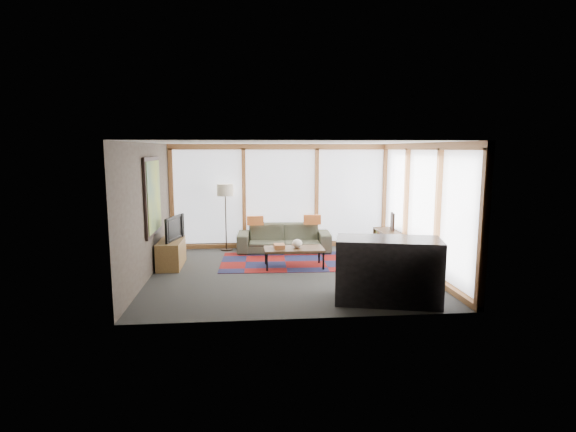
{
  "coord_description": "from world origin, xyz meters",
  "views": [
    {
      "loc": [
        -0.85,
        -8.77,
        2.48
      ],
      "look_at": [
        0.0,
        0.4,
        1.1
      ],
      "focal_mm": 28.0,
      "sensor_mm": 36.0,
      "label": 1
    }
  ],
  "objects": [
    {
      "name": "bowl_a",
      "position": [
        2.43,
        0.04,
        0.65
      ],
      "size": [
        0.22,
        0.22,
        0.11
      ],
      "primitive_type": "ellipsoid",
      "rotation": [
        0.0,
        0.0,
        -0.04
      ],
      "color": "black",
      "rests_on": "bookshelf"
    },
    {
      "name": "bowl_b",
      "position": [
        2.4,
        0.38,
        0.64
      ],
      "size": [
        0.2,
        0.2,
        0.08
      ],
      "primitive_type": "ellipsoid",
      "rotation": [
        0.0,
        0.0,
        -0.26
      ],
      "color": "black",
      "rests_on": "bookshelf"
    },
    {
      "name": "shelf_picture",
      "position": [
        2.54,
        1.3,
        0.8
      ],
      "size": [
        0.08,
        0.31,
        0.41
      ],
      "primitive_type": "cube",
      "rotation": [
        0.0,
        0.0,
        -0.12
      ],
      "color": "black",
      "rests_on": "bookshelf"
    },
    {
      "name": "coffee_table",
      "position": [
        0.13,
        0.41,
        0.21
      ],
      "size": [
        1.25,
        0.63,
        0.42
      ],
      "primitive_type": null,
      "rotation": [
        0.0,
        0.0,
        0.01
      ],
      "color": "#311F14",
      "rests_on": "ground"
    },
    {
      "name": "bar_counter",
      "position": [
        1.42,
        -1.88,
        0.53
      ],
      "size": [
        1.8,
        1.14,
        1.05
      ],
      "primitive_type": "cube",
      "rotation": [
        0.0,
        0.0,
        -0.24
      ],
      "color": "black",
      "rests_on": "ground"
    },
    {
      "name": "ground",
      "position": [
        0.0,
        0.0,
        0.0
      ],
      "size": [
        5.5,
        5.5,
        0.0
      ],
      "primitive_type": "plane",
      "color": "#2B2B28",
      "rests_on": "ground"
    },
    {
      "name": "vase",
      "position": [
        0.2,
        0.42,
        0.51
      ],
      "size": [
        0.22,
        0.22,
        0.18
      ],
      "primitive_type": "ellipsoid",
      "rotation": [
        0.0,
        0.0,
        0.04
      ],
      "color": "silver",
      "rests_on": "coffee_table"
    },
    {
      "name": "room_envelope",
      "position": [
        0.49,
        0.56,
        1.54
      ],
      "size": [
        5.52,
        5.02,
        2.62
      ],
      "color": "#3C312B",
      "rests_on": "ground"
    },
    {
      "name": "tv_console",
      "position": [
        -2.46,
        0.74,
        0.28
      ],
      "size": [
        0.47,
        1.13,
        0.57
      ],
      "primitive_type": "cube",
      "color": "brown",
      "rests_on": "ground"
    },
    {
      "name": "bookshelf",
      "position": [
        2.43,
        0.59,
        0.3
      ],
      "size": [
        0.43,
        2.38,
        0.6
      ],
      "primitive_type": null,
      "color": "#311F14",
      "rests_on": "ground"
    },
    {
      "name": "rug",
      "position": [
        -0.02,
        0.88,
        0.01
      ],
      "size": [
        2.88,
        1.92,
        0.01
      ],
      "primitive_type": "cube",
      "rotation": [
        0.0,
        0.0,
        -0.04
      ],
      "color": "maroon",
      "rests_on": "ground"
    },
    {
      "name": "television",
      "position": [
        -2.46,
        0.76,
        0.82
      ],
      "size": [
        0.34,
        0.9,
        0.52
      ],
      "primitive_type": "imported",
      "rotation": [
        0.0,
        0.0,
        1.32
      ],
      "color": "black",
      "rests_on": "tv_console"
    },
    {
      "name": "book_stack",
      "position": [
        -0.18,
        0.4,
        0.46
      ],
      "size": [
        0.23,
        0.28,
        0.09
      ],
      "primitive_type": "cube",
      "rotation": [
        0.0,
        0.0,
        0.05
      ],
      "color": "#9D582C",
      "rests_on": "coffee_table"
    },
    {
      "name": "pillow_left",
      "position": [
        -0.65,
        1.95,
        0.77
      ],
      "size": [
        0.41,
        0.15,
        0.22
      ],
      "primitive_type": "cube",
      "rotation": [
        0.0,
        0.0,
        0.08
      ],
      "color": "#C2632B",
      "rests_on": "sofa"
    },
    {
      "name": "floor_lamp",
      "position": [
        -1.37,
        2.18,
        0.82
      ],
      "size": [
        0.41,
        0.41,
        1.64
      ],
      "primitive_type": null,
      "color": "black",
      "rests_on": "ground"
    },
    {
      "name": "pillow_right",
      "position": [
        0.74,
        1.92,
        0.77
      ],
      "size": [
        0.44,
        0.17,
        0.23
      ],
      "primitive_type": "cube",
      "rotation": [
        0.0,
        0.0,
        -0.1
      ],
      "color": "#C2632B",
      "rests_on": "sofa"
    },
    {
      "name": "sofa",
      "position": [
        0.04,
        1.95,
        0.33
      ],
      "size": [
        2.3,
        1.0,
        0.66
      ],
      "primitive_type": "imported",
      "rotation": [
        0.0,
        0.0,
        -0.06
      ],
      "color": "#393D2E",
      "rests_on": "ground"
    }
  ]
}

